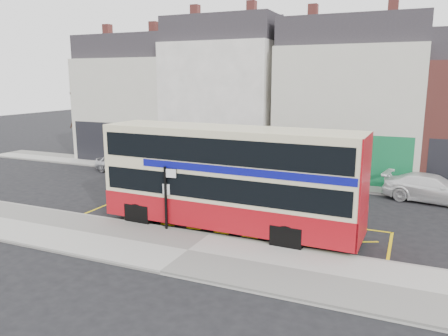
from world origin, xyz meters
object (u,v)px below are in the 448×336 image
at_px(street_tree_right, 402,130).
at_px(car_silver, 118,164).
at_px(double_decker_bus, 230,177).
at_px(car_white, 433,189).
at_px(car_grey, 247,175).
at_px(street_tree_left, 84,101).
at_px(bus_stop_post, 167,191).

bearing_deg(street_tree_right, car_silver, -167.73).
relative_size(double_decker_bus, car_silver, 3.08).
bearing_deg(car_white, car_silver, 101.91).
relative_size(car_grey, car_white, 0.90).
distance_m(car_grey, street_tree_right, 9.81).
height_order(car_grey, street_tree_left, street_tree_left).
bearing_deg(bus_stop_post, street_tree_left, 134.85).
distance_m(bus_stop_post, car_white, 14.43).
distance_m(car_silver, car_grey, 9.78).
distance_m(bus_stop_post, street_tree_right, 15.79).
bearing_deg(car_white, bus_stop_post, 142.67).
height_order(bus_stop_post, car_silver, bus_stop_post).
xyz_separation_m(bus_stop_post, car_white, (10.59, 9.75, -1.08)).
height_order(street_tree_left, street_tree_right, street_tree_left).
xyz_separation_m(bus_stop_post, car_silver, (-9.44, 9.09, -1.19)).
xyz_separation_m(bus_stop_post, street_tree_right, (8.75, 13.05, 1.62)).
bearing_deg(car_silver, street_tree_right, -64.43).
height_order(car_silver, car_white, car_white).
distance_m(car_silver, street_tree_right, 18.82).
xyz_separation_m(double_decker_bus, bus_stop_post, (-2.33, -1.31, -0.55)).
bearing_deg(double_decker_bus, car_silver, 148.23).
bearing_deg(car_grey, street_tree_right, -62.59).
bearing_deg(bus_stop_post, car_grey, 82.44).
relative_size(car_white, street_tree_left, 0.73).
xyz_separation_m(car_grey, street_tree_left, (-15.61, 3.94, 3.99)).
bearing_deg(bus_stop_post, double_decker_bus, 23.96).
distance_m(double_decker_bus, car_grey, 7.90).
height_order(car_grey, street_tree_right, street_tree_right).
bearing_deg(bus_stop_post, car_silver, 130.68).
relative_size(car_silver, street_tree_left, 0.53).
bearing_deg(car_silver, double_decker_bus, -110.17).
bearing_deg(street_tree_right, car_white, -60.83).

